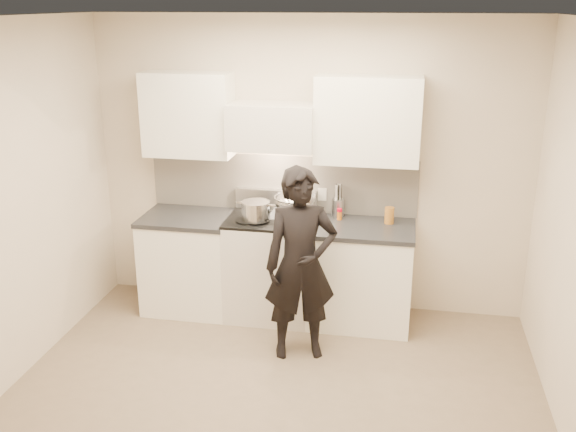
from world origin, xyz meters
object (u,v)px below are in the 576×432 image
(counter_right, at_px, (361,274))
(wok, at_px, (295,202))
(utensil_crock, at_px, (338,206))
(person, at_px, (301,265))
(stove, at_px, (271,266))

(counter_right, distance_m, wok, 0.88)
(utensil_crock, bearing_deg, counter_right, -44.87)
(counter_right, distance_m, person, 0.87)
(counter_right, xyz_separation_m, utensil_crock, (-0.25, 0.25, 0.55))
(counter_right, bearing_deg, person, -123.18)
(stove, height_order, utensil_crock, utensil_crock)
(wok, height_order, person, person)
(stove, relative_size, wok, 2.02)
(stove, bearing_deg, wok, 35.90)
(utensil_crock, bearing_deg, stove, -157.22)
(stove, xyz_separation_m, wok, (0.20, 0.14, 0.59))
(utensil_crock, bearing_deg, person, -101.82)
(stove, distance_m, utensil_crock, 0.83)
(stove, distance_m, person, 0.84)
(counter_right, bearing_deg, wok, 167.09)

